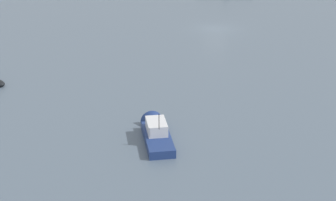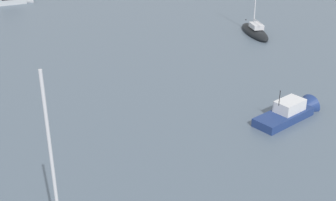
# 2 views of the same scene
# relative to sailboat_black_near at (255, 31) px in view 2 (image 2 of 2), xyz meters

# --- Properties ---
(sailboat_black_near) EXTENTS (6.24, 2.84, 8.69)m
(sailboat_black_near) POSITION_rel_sailboat_black_near_xyz_m (0.00, 0.00, 0.00)
(sailboat_black_near) COLOR black
(sailboat_black_near) RESTS_ON ground_plane
(motorboat_navy_near) EXTENTS (3.13, 5.44, 2.92)m
(motorboat_navy_near) POSITION_rel_sailboat_black_near_xyz_m (-16.94, 7.67, 0.01)
(motorboat_navy_near) COLOR navy
(motorboat_navy_near) RESTS_ON ground_plane
(motorboat_grey_mid) EXTENTS (2.22, 5.99, 3.30)m
(motorboat_grey_mid) POSITION_rel_sailboat_black_near_xyz_m (23.51, 21.80, 0.05)
(motorboat_grey_mid) COLOR #ADB2B7
(motorboat_grey_mid) RESTS_ON ground_plane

